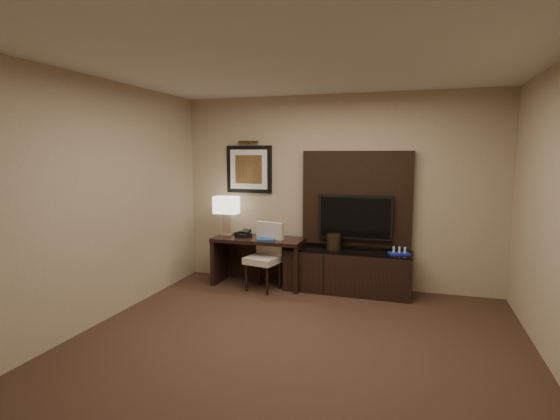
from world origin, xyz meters
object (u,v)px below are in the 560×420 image
at_px(desk, 259,262).
at_px(minibar_tray, 399,251).
at_px(tv, 355,217).
at_px(desk_phone, 243,234).
at_px(ice_bucket, 334,242).
at_px(desk_chair, 263,259).
at_px(table_lamp, 226,214).
at_px(credenza, 347,271).

relative_size(desk, minibar_tray, 4.95).
relative_size(tv, minibar_tray, 3.84).
bearing_deg(desk_phone, ice_bucket, 11.19).
relative_size(desk, desk_chair, 1.47).
relative_size(desk_phone, ice_bucket, 0.90).
height_order(table_lamp, desk_phone, table_lamp).
bearing_deg(ice_bucket, credenza, 2.50).
bearing_deg(desk_phone, desk_chair, -19.65).
xyz_separation_m(credenza, desk_phone, (-1.50, -0.04, 0.45)).
height_order(desk_chair, ice_bucket, desk_chair).
bearing_deg(minibar_tray, tv, 162.70).
bearing_deg(minibar_tray, desk_phone, 179.93).
bearing_deg(tv, desk, -171.92).
height_order(tv, minibar_tray, tv).
height_order(tv, desk_phone, tv).
bearing_deg(desk_phone, table_lamp, 176.44).
xyz_separation_m(tv, ice_bucket, (-0.26, -0.15, -0.33)).
distance_m(tv, minibar_tray, 0.74).
xyz_separation_m(tv, table_lamp, (-1.87, -0.12, -0.02)).
xyz_separation_m(credenza, desk_chair, (-1.13, -0.25, 0.15)).
bearing_deg(tv, credenza, -117.10).
bearing_deg(table_lamp, desk_chair, -22.58).
relative_size(tv, desk_phone, 5.21).
distance_m(tv, desk_phone, 1.61).
xyz_separation_m(desk_chair, ice_bucket, (0.94, 0.24, 0.25)).
xyz_separation_m(desk, tv, (1.34, 0.19, 0.67)).
xyz_separation_m(desk, table_lamp, (-0.53, 0.07, 0.65)).
distance_m(table_lamp, ice_bucket, 1.63).
height_order(tv, table_lamp, tv).
relative_size(desk, ice_bucket, 6.02).
xyz_separation_m(credenza, tv, (0.07, 0.14, 0.73)).
xyz_separation_m(tv, desk_phone, (-1.57, -0.18, -0.28)).
bearing_deg(desk_phone, credenza, 11.31).
distance_m(ice_bucket, minibar_tray, 0.87).
bearing_deg(desk, desk_phone, 179.16).
height_order(credenza, table_lamp, table_lamp).
xyz_separation_m(desk_phone, ice_bucket, (1.31, 0.04, -0.05)).
distance_m(credenza, ice_bucket, 0.44).
distance_m(desk, desk_phone, 0.46).
bearing_deg(tv, desk_phone, -173.30).
xyz_separation_m(desk, desk_phone, (-0.23, 0.01, 0.39)).
bearing_deg(desk, credenza, 2.74).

